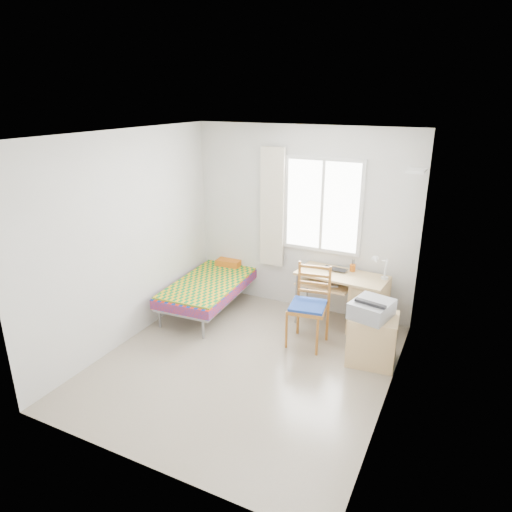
{
  "coord_description": "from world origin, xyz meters",
  "views": [
    {
      "loc": [
        2.13,
        -4.07,
        2.97
      ],
      "look_at": [
        -0.12,
        0.55,
        1.14
      ],
      "focal_mm": 32.0,
      "sensor_mm": 36.0,
      "label": 1
    }
  ],
  "objects_px": {
    "cabinet": "(372,339)",
    "desk": "(363,302)",
    "chair": "(310,301)",
    "bed": "(215,282)",
    "printer": "(372,309)"
  },
  "relations": [
    {
      "from": "desk",
      "to": "chair",
      "type": "relative_size",
      "value": 1.19
    },
    {
      "from": "desk",
      "to": "chair",
      "type": "height_order",
      "value": "chair"
    },
    {
      "from": "chair",
      "to": "printer",
      "type": "height_order",
      "value": "chair"
    },
    {
      "from": "cabinet",
      "to": "desk",
      "type": "bearing_deg",
      "value": 105.06
    },
    {
      "from": "bed",
      "to": "printer",
      "type": "height_order",
      "value": "bed"
    },
    {
      "from": "chair",
      "to": "printer",
      "type": "bearing_deg",
      "value": -17.5
    },
    {
      "from": "chair",
      "to": "cabinet",
      "type": "height_order",
      "value": "chair"
    },
    {
      "from": "printer",
      "to": "cabinet",
      "type": "bearing_deg",
      "value": 58.09
    },
    {
      "from": "desk",
      "to": "cabinet",
      "type": "relative_size",
      "value": 2.04
    },
    {
      "from": "chair",
      "to": "cabinet",
      "type": "xyz_separation_m",
      "value": [
        0.8,
        -0.09,
        -0.28
      ]
    },
    {
      "from": "bed",
      "to": "cabinet",
      "type": "xyz_separation_m",
      "value": [
        2.39,
        -0.47,
        -0.1
      ]
    },
    {
      "from": "bed",
      "to": "desk",
      "type": "distance_m",
      "value": 2.13
    },
    {
      "from": "desk",
      "to": "printer",
      "type": "bearing_deg",
      "value": -66.97
    },
    {
      "from": "bed",
      "to": "chair",
      "type": "distance_m",
      "value": 1.64
    },
    {
      "from": "desk",
      "to": "cabinet",
      "type": "height_order",
      "value": "desk"
    }
  ]
}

